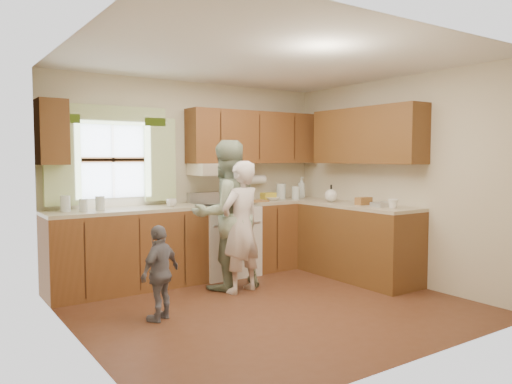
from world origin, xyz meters
TOP-DOWN VIEW (x-y plane):
  - room at (0.00, 0.00)m, footprint 3.80×3.80m
  - kitchen_fixtures at (0.61, 1.08)m, footprint 3.80×2.25m
  - stove at (0.30, 1.44)m, footprint 0.76×0.67m
  - woman_left at (0.04, 0.61)m, footprint 0.61×0.48m
  - woman_right at (-0.02, 0.85)m, footprint 0.84×0.66m
  - child at (-1.11, 0.21)m, footprint 0.57×0.46m

SIDE VIEW (x-z plane):
  - child at x=-1.11m, z-range 0.00..0.90m
  - stove at x=0.30m, z-range -0.07..1.00m
  - woman_left at x=0.04m, z-range 0.00..1.49m
  - kitchen_fixtures at x=0.61m, z-range -0.24..1.91m
  - woman_right at x=-0.02m, z-range 0.00..1.73m
  - room at x=0.00m, z-range -0.65..3.15m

